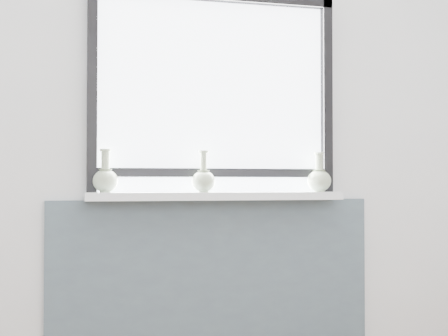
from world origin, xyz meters
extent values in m
cube|color=silver|center=(0.00, 1.81, 1.30)|extent=(3.60, 0.02, 2.60)
cube|color=#4B5D68|center=(0.00, 1.78, 0.43)|extent=(1.70, 0.03, 0.86)
cube|color=white|center=(0.00, 1.71, 0.88)|extent=(1.32, 0.18, 0.04)
cube|color=black|center=(-0.62, 1.76, 1.43)|extent=(0.05, 0.06, 1.05)
cube|color=black|center=(0.62, 1.76, 1.43)|extent=(0.05, 0.06, 1.05)
cube|color=black|center=(0.00, 1.76, 1.00)|extent=(1.20, 0.05, 0.04)
cube|color=white|center=(0.00, 1.79, 1.40)|extent=(1.20, 0.01, 1.00)
cylinder|color=#ACBF9B|center=(-0.56, 1.71, 0.90)|extent=(0.06, 0.06, 0.01)
ellipsoid|color=#ACBF9B|center=(-0.56, 1.71, 0.96)|extent=(0.12, 0.12, 0.11)
cone|color=#ACBF9B|center=(-0.56, 1.71, 1.00)|extent=(0.07, 0.07, 0.03)
cylinder|color=#ACBF9B|center=(-0.56, 1.71, 1.05)|extent=(0.04, 0.04, 0.11)
cylinder|color=#ACBF9B|center=(-0.56, 1.71, 1.11)|extent=(0.05, 0.05, 0.01)
cylinder|color=#ACBF9B|center=(-0.07, 1.69, 0.90)|extent=(0.05, 0.05, 0.01)
ellipsoid|color=#ACBF9B|center=(-0.07, 1.69, 0.96)|extent=(0.12, 0.12, 0.11)
cone|color=#ACBF9B|center=(-0.07, 1.69, 1.00)|extent=(0.07, 0.07, 0.03)
cylinder|color=#ACBF9B|center=(-0.07, 1.69, 1.05)|extent=(0.04, 0.04, 0.11)
cylinder|color=#ACBF9B|center=(-0.07, 1.69, 1.11)|extent=(0.05, 0.05, 0.01)
cylinder|color=#ACBF9B|center=(0.56, 1.70, 0.90)|extent=(0.06, 0.06, 0.01)
ellipsoid|color=#ACBF9B|center=(0.56, 1.70, 0.96)|extent=(0.13, 0.13, 0.12)
cone|color=#ACBF9B|center=(0.56, 1.70, 1.00)|extent=(0.07, 0.07, 0.03)
cylinder|color=#ACBF9B|center=(0.56, 1.70, 1.05)|extent=(0.04, 0.04, 0.10)
cylinder|color=#ACBF9B|center=(0.56, 1.70, 1.10)|extent=(0.05, 0.05, 0.01)
camera|label=1|loc=(-0.72, -1.40, 0.95)|focal=50.00mm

